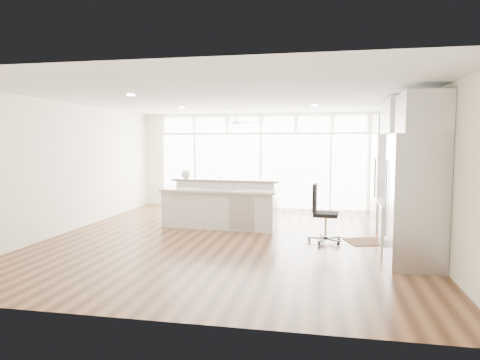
# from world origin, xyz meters

# --- Properties ---
(floor) EXTENTS (7.00, 8.00, 0.02)m
(floor) POSITION_xyz_m (0.00, 0.00, -0.01)
(floor) COLOR #432414
(floor) RESTS_ON ground
(ceiling) EXTENTS (7.00, 8.00, 0.02)m
(ceiling) POSITION_xyz_m (0.00, 0.00, 2.70)
(ceiling) COLOR silver
(ceiling) RESTS_ON wall_back
(wall_back) EXTENTS (7.00, 0.04, 2.70)m
(wall_back) POSITION_xyz_m (0.00, 4.00, 1.35)
(wall_back) COLOR white
(wall_back) RESTS_ON floor
(wall_front) EXTENTS (7.00, 0.04, 2.70)m
(wall_front) POSITION_xyz_m (0.00, -4.00, 1.35)
(wall_front) COLOR white
(wall_front) RESTS_ON floor
(wall_left) EXTENTS (0.04, 8.00, 2.70)m
(wall_left) POSITION_xyz_m (-3.50, 0.00, 1.35)
(wall_left) COLOR white
(wall_left) RESTS_ON floor
(wall_right) EXTENTS (0.04, 8.00, 2.70)m
(wall_right) POSITION_xyz_m (3.50, 0.00, 1.35)
(wall_right) COLOR white
(wall_right) RESTS_ON floor
(glass_wall) EXTENTS (5.80, 0.06, 2.08)m
(glass_wall) POSITION_xyz_m (0.00, 3.94, 1.05)
(glass_wall) COLOR white
(glass_wall) RESTS_ON wall_back
(transom_row) EXTENTS (5.90, 0.06, 0.40)m
(transom_row) POSITION_xyz_m (0.00, 3.94, 2.38)
(transom_row) COLOR white
(transom_row) RESTS_ON wall_back
(desk_window) EXTENTS (0.04, 0.85, 0.85)m
(desk_window) POSITION_xyz_m (3.46, 0.30, 1.55)
(desk_window) COLOR white
(desk_window) RESTS_ON wall_right
(ceiling_fan) EXTENTS (1.16, 1.16, 0.32)m
(ceiling_fan) POSITION_xyz_m (-0.50, 2.80, 2.48)
(ceiling_fan) COLOR white
(ceiling_fan) RESTS_ON ceiling
(recessed_lights) EXTENTS (3.40, 3.00, 0.02)m
(recessed_lights) POSITION_xyz_m (0.00, 0.20, 2.68)
(recessed_lights) COLOR white
(recessed_lights) RESTS_ON ceiling
(oven_cabinet) EXTENTS (0.64, 1.20, 2.50)m
(oven_cabinet) POSITION_xyz_m (3.17, 1.80, 1.25)
(oven_cabinet) COLOR silver
(oven_cabinet) RESTS_ON floor
(desk_nook) EXTENTS (0.72, 1.30, 0.76)m
(desk_nook) POSITION_xyz_m (3.13, 0.30, 0.38)
(desk_nook) COLOR silver
(desk_nook) RESTS_ON floor
(upper_cabinets) EXTENTS (0.64, 1.30, 0.64)m
(upper_cabinets) POSITION_xyz_m (3.17, 0.30, 2.35)
(upper_cabinets) COLOR silver
(upper_cabinets) RESTS_ON wall_right
(refrigerator) EXTENTS (0.76, 0.90, 2.00)m
(refrigerator) POSITION_xyz_m (3.11, -1.35, 1.00)
(refrigerator) COLOR #AAAAAE
(refrigerator) RESTS_ON floor
(fridge_cabinet) EXTENTS (0.64, 0.90, 0.60)m
(fridge_cabinet) POSITION_xyz_m (3.17, -1.35, 2.30)
(fridge_cabinet) COLOR silver
(fridge_cabinet) RESTS_ON wall_right
(framed_photos) EXTENTS (0.06, 0.22, 0.80)m
(framed_photos) POSITION_xyz_m (3.46, 0.92, 1.40)
(framed_photos) COLOR black
(framed_photos) RESTS_ON wall_right
(kitchen_island) EXTENTS (2.66, 1.16, 1.03)m
(kitchen_island) POSITION_xyz_m (-0.48, 0.94, 0.52)
(kitchen_island) COLOR silver
(kitchen_island) RESTS_ON floor
(rug) EXTENTS (1.09, 0.92, 0.01)m
(rug) POSITION_xyz_m (2.66, 0.18, 0.01)
(rug) COLOR #382012
(rug) RESTS_ON floor
(office_chair) EXTENTS (0.60, 0.56, 1.09)m
(office_chair) POSITION_xyz_m (1.80, -0.04, 0.54)
(office_chair) COLOR black
(office_chair) RESTS_ON floor
(fishbowl) EXTENTS (0.23, 0.23, 0.21)m
(fishbowl) POSITION_xyz_m (-1.40, 1.40, 1.14)
(fishbowl) COLOR white
(fishbowl) RESTS_ON kitchen_island
(monitor) EXTENTS (0.11, 0.43, 0.35)m
(monitor) POSITION_xyz_m (3.05, 0.30, 0.94)
(monitor) COLOR black
(monitor) RESTS_ON desk_nook
(keyboard) EXTENTS (0.17, 0.34, 0.02)m
(keyboard) POSITION_xyz_m (2.88, 0.30, 0.77)
(keyboard) COLOR silver
(keyboard) RESTS_ON desk_nook
(potted_plant) EXTENTS (0.29, 0.32, 0.24)m
(potted_plant) POSITION_xyz_m (3.17, 1.80, 2.62)
(potted_plant) COLOR #2F5524
(potted_plant) RESTS_ON oven_cabinet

